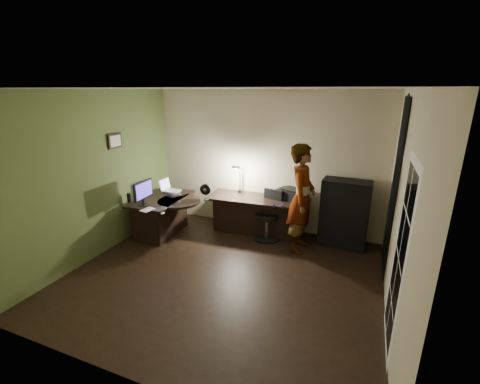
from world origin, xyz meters
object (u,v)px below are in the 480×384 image
at_px(desk_left, 163,216).
at_px(desk_right, 258,216).
at_px(office_chair, 267,216).
at_px(person, 302,199).
at_px(monitor, 143,197).
at_px(cabinet, 344,214).

xyz_separation_m(desk_left, desk_right, (1.70, 0.70, -0.01)).
height_order(office_chair, person, person).
relative_size(desk_right, office_chair, 2.11).
relative_size(monitor, person, 0.26).
xyz_separation_m(desk_right, person, (0.89, -0.35, 0.57)).
distance_m(desk_right, cabinet, 1.59).
height_order(monitor, office_chair, monitor).
xyz_separation_m(desk_left, person, (2.58, 0.35, 0.57)).
bearing_deg(desk_right, office_chair, -37.53).
distance_m(desk_right, monitor, 2.16).
relative_size(desk_left, cabinet, 1.05).
distance_m(desk_left, desk_right, 1.83).
relative_size(cabinet, office_chair, 1.32).
distance_m(office_chair, person, 0.83).
bearing_deg(desk_left, office_chair, 13.12).
bearing_deg(office_chair, person, -2.94).
relative_size(desk_left, person, 0.68).
bearing_deg(office_chair, desk_left, -151.95).
bearing_deg(desk_left, person, 5.46).
distance_m(desk_right, person, 1.11).
height_order(desk_left, cabinet, cabinet).
xyz_separation_m(cabinet, monitor, (-3.32, -1.24, 0.29)).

